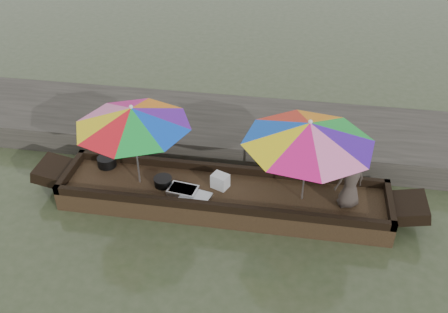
% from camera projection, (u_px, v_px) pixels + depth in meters
% --- Properties ---
extents(water, '(80.00, 80.00, 0.00)m').
position_uv_depth(water, '(223.00, 206.00, 8.91)').
color(water, '#354125').
rests_on(water, ground).
extents(dock, '(22.00, 2.20, 0.50)m').
position_uv_depth(dock, '(240.00, 131.00, 10.56)').
color(dock, '#2D2B26').
rests_on(dock, ground).
extents(boat_hull, '(5.74, 1.20, 0.35)m').
position_uv_depth(boat_hull, '(223.00, 198.00, 8.81)').
color(boat_hull, black).
rests_on(boat_hull, water).
extents(cooking_pot, '(0.35, 0.35, 0.18)m').
position_uv_depth(cooking_pot, '(107.00, 162.00, 9.27)').
color(cooking_pot, black).
rests_on(cooking_pot, boat_hull).
extents(tray_crayfish, '(0.54, 0.41, 0.09)m').
position_uv_depth(tray_crayfish, '(183.00, 190.00, 8.64)').
color(tray_crayfish, silver).
rests_on(tray_crayfish, boat_hull).
extents(tray_scallop, '(0.56, 0.45, 0.06)m').
position_uv_depth(tray_scallop, '(196.00, 197.00, 8.52)').
color(tray_scallop, silver).
rests_on(tray_scallop, boat_hull).
extents(charcoal_grill, '(0.30, 0.30, 0.14)m').
position_uv_depth(charcoal_grill, '(163.00, 182.00, 8.79)').
color(charcoal_grill, black).
rests_on(charcoal_grill, boat_hull).
extents(supply_bag, '(0.34, 0.31, 0.26)m').
position_uv_depth(supply_bag, '(220.00, 181.00, 8.72)').
color(supply_bag, silver).
rests_on(supply_bag, boat_hull).
extents(vendor, '(0.58, 0.50, 1.00)m').
position_uv_depth(vendor, '(351.00, 181.00, 8.11)').
color(vendor, '#3D332D').
rests_on(vendor, boat_hull).
extents(umbrella_bow, '(2.03, 2.03, 1.55)m').
position_uv_depth(umbrella_bow, '(136.00, 145.00, 8.48)').
color(umbrella_bow, '#5914A5').
rests_on(umbrella_bow, boat_hull).
extents(umbrella_stern, '(2.55, 2.55, 1.55)m').
position_uv_depth(umbrella_stern, '(306.00, 161.00, 8.09)').
color(umbrella_stern, green).
rests_on(umbrella_stern, boat_hull).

